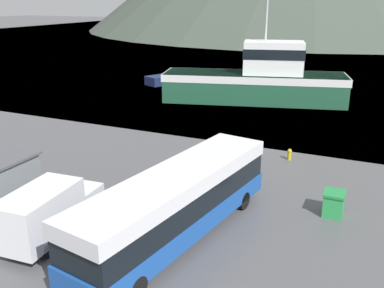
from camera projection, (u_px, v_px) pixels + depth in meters
The scene contains 8 objects.
water_surface at pixel (374, 32), 132.84m from camera, with size 240.00×240.00×0.00m, color slate.
tour_bus at pixel (177, 202), 18.39m from camera, with size 4.44×11.96×3.11m.
delivery_van at pixel (49, 211), 18.62m from camera, with size 2.34×5.53×2.44m.
fishing_boat at pixel (258, 79), 43.21m from camera, with size 18.84×9.33×12.00m.
storage_bin at pixel (334, 203), 20.74m from camera, with size 1.00×1.15×1.22m.
dock_kiosk at pixel (5, 182), 21.45m from camera, with size 2.46×3.01×2.65m.
small_boat at pixel (171, 79), 53.31m from camera, with size 4.68×6.74×1.08m.
mooring_bollard at pixel (289, 154), 27.94m from camera, with size 0.29×0.29×0.75m.
Camera 1 is at (4.73, -7.64, 10.07)m, focal length 40.00 mm.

